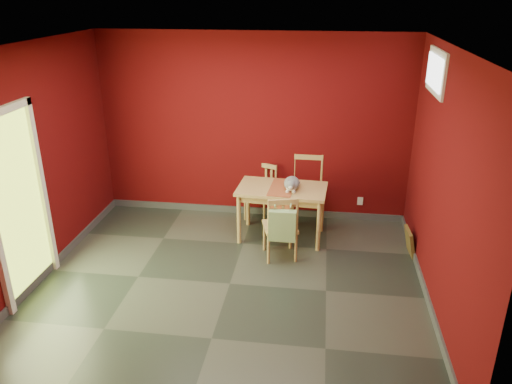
# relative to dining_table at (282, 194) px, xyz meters

# --- Properties ---
(ground) EXTENTS (4.50, 4.50, 0.00)m
(ground) POSITION_rel_dining_table_xyz_m (-0.49, -1.27, -0.65)
(ground) COLOR #2D342D
(ground) RESTS_ON ground
(room_shell) EXTENTS (4.50, 4.50, 4.50)m
(room_shell) POSITION_rel_dining_table_xyz_m (-0.49, -1.27, -0.60)
(room_shell) COLOR #4F0809
(room_shell) RESTS_ON ground
(doorway) EXTENTS (0.06, 1.01, 2.13)m
(doorway) POSITION_rel_dining_table_xyz_m (-2.72, -1.67, 0.48)
(doorway) COLOR #B7D838
(doorway) RESTS_ON ground
(window) EXTENTS (0.05, 0.90, 0.50)m
(window) POSITION_rel_dining_table_xyz_m (1.73, -0.27, 1.70)
(window) COLOR white
(window) RESTS_ON room_shell
(outlet_plate) EXTENTS (0.08, 0.02, 0.12)m
(outlet_plate) POSITION_rel_dining_table_xyz_m (1.11, 0.72, -0.35)
(outlet_plate) COLOR silver
(outlet_plate) RESTS_ON room_shell
(dining_table) EXTENTS (1.23, 0.77, 0.74)m
(dining_table) POSITION_rel_dining_table_xyz_m (0.00, 0.00, 0.00)
(dining_table) COLOR tan
(dining_table) RESTS_ON ground
(table_runner) EXTENTS (0.36, 0.68, 0.33)m
(table_runner) POSITION_rel_dining_table_xyz_m (0.00, -0.11, 0.04)
(table_runner) COLOR #A14A29
(table_runner) RESTS_ON dining_table
(chair_far_left) EXTENTS (0.51, 0.51, 0.83)m
(chair_far_left) POSITION_rel_dining_table_xyz_m (-0.35, 0.60, -0.23)
(chair_far_left) COLOR tan
(chair_far_left) RESTS_ON ground
(chair_far_right) EXTENTS (0.47, 0.47, 0.99)m
(chair_far_right) POSITION_rel_dining_table_xyz_m (0.32, 0.59, -0.14)
(chair_far_right) COLOR tan
(chair_far_right) RESTS_ON ground
(chair_near) EXTENTS (0.50, 0.50, 0.87)m
(chair_near) POSITION_rel_dining_table_xyz_m (0.04, -0.57, -0.20)
(chair_near) COLOR tan
(chair_near) RESTS_ON ground
(tote_bag) EXTENTS (0.33, 0.19, 0.46)m
(tote_bag) POSITION_rel_dining_table_xyz_m (0.07, -0.78, -0.09)
(tote_bag) COLOR #8AAF70
(tote_bag) RESTS_ON chair_near
(cat) EXTENTS (0.39, 0.48, 0.21)m
(cat) POSITION_rel_dining_table_xyz_m (0.13, -0.01, 0.20)
(cat) COLOR slate
(cat) RESTS_ON table_runner
(picture_frame) EXTENTS (0.14, 0.35, 0.35)m
(picture_frame) POSITION_rel_dining_table_xyz_m (1.70, -0.25, -0.48)
(picture_frame) COLOR brown
(picture_frame) RESTS_ON ground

